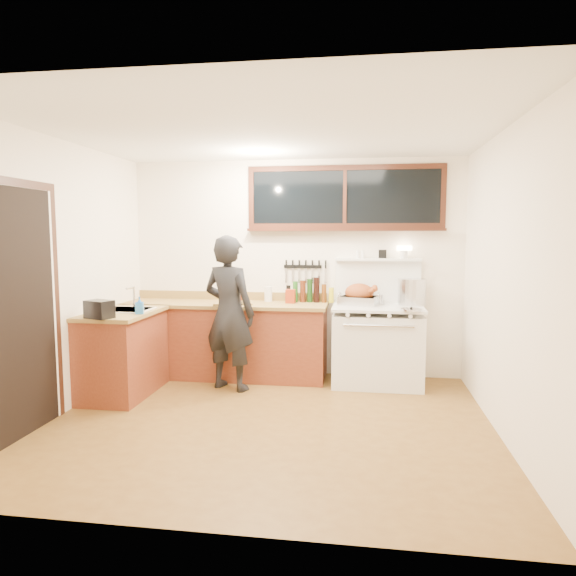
% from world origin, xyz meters
% --- Properties ---
extents(ground_plane, '(4.00, 3.50, 0.02)m').
position_xyz_m(ground_plane, '(0.00, 0.00, -0.01)').
color(ground_plane, brown).
extents(room_shell, '(4.10, 3.60, 2.65)m').
position_xyz_m(room_shell, '(0.00, 0.00, 1.65)').
color(room_shell, white).
rests_on(room_shell, ground).
extents(counter_back, '(2.44, 0.64, 1.00)m').
position_xyz_m(counter_back, '(-0.80, 1.45, 0.45)').
color(counter_back, maroon).
rests_on(counter_back, ground).
extents(counter_left, '(0.64, 1.09, 0.90)m').
position_xyz_m(counter_left, '(-1.70, 0.62, 0.45)').
color(counter_left, maroon).
rests_on(counter_left, ground).
extents(sink_unit, '(0.50, 0.45, 0.37)m').
position_xyz_m(sink_unit, '(-1.68, 0.70, 0.85)').
color(sink_unit, white).
rests_on(sink_unit, counter_left).
extents(vintage_stove, '(1.02, 0.74, 1.58)m').
position_xyz_m(vintage_stove, '(1.00, 1.41, 0.47)').
color(vintage_stove, white).
rests_on(vintage_stove, ground).
extents(back_window, '(2.32, 0.13, 0.77)m').
position_xyz_m(back_window, '(0.60, 1.72, 2.06)').
color(back_window, black).
rests_on(back_window, room_shell).
extents(left_doorway, '(0.02, 1.04, 2.17)m').
position_xyz_m(left_doorway, '(-1.99, -0.55, 1.09)').
color(left_doorway, black).
rests_on(left_doorway, ground).
extents(knife_strip, '(0.52, 0.03, 0.28)m').
position_xyz_m(knife_strip, '(0.12, 1.73, 1.31)').
color(knife_strip, black).
rests_on(knife_strip, room_shell).
extents(man, '(0.72, 0.60, 1.70)m').
position_xyz_m(man, '(-0.62, 0.97, 0.85)').
color(man, black).
rests_on(man, ground).
extents(soap_bottle, '(0.10, 0.10, 0.18)m').
position_xyz_m(soap_bottle, '(-1.43, 0.47, 0.99)').
color(soap_bottle, blue).
rests_on(soap_bottle, counter_left).
extents(toaster, '(0.30, 0.25, 0.17)m').
position_xyz_m(toaster, '(-1.70, 0.16, 0.99)').
color(toaster, black).
rests_on(toaster, counter_left).
extents(cutting_board, '(0.52, 0.44, 0.15)m').
position_xyz_m(cutting_board, '(-0.68, 1.37, 0.96)').
color(cutting_board, olive).
rests_on(cutting_board, counter_back).
extents(roast_turkey, '(0.50, 0.43, 0.25)m').
position_xyz_m(roast_turkey, '(0.79, 1.49, 1.00)').
color(roast_turkey, silver).
rests_on(roast_turkey, vintage_stove).
extents(stockpot, '(0.34, 0.34, 0.30)m').
position_xyz_m(stockpot, '(1.39, 1.60, 1.05)').
color(stockpot, silver).
rests_on(stockpot, vintage_stove).
extents(saucepan, '(0.19, 0.27, 0.11)m').
position_xyz_m(saucepan, '(0.99, 1.61, 0.96)').
color(saucepan, silver).
rests_on(saucepan, vintage_stove).
extents(pot_lid, '(0.27, 0.27, 0.04)m').
position_xyz_m(pot_lid, '(1.34, 1.10, 0.91)').
color(pot_lid, silver).
rests_on(pot_lid, vintage_stove).
extents(coffee_tin, '(0.11, 0.09, 0.16)m').
position_xyz_m(coffee_tin, '(-0.02, 1.51, 0.98)').
color(coffee_tin, '#962D10').
rests_on(coffee_tin, counter_back).
extents(pitcher, '(0.12, 0.12, 0.18)m').
position_xyz_m(pitcher, '(-0.31, 1.63, 0.99)').
color(pitcher, white).
rests_on(pitcher, counter_back).
extents(bottle_cluster, '(0.57, 0.07, 0.30)m').
position_xyz_m(bottle_cluster, '(0.20, 1.63, 1.03)').
color(bottle_cluster, black).
rests_on(bottle_cluster, counter_back).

